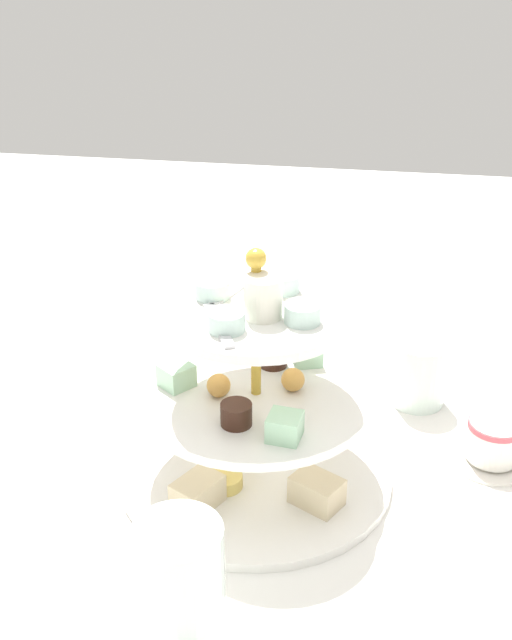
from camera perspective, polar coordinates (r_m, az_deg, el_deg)
ground_plane at (r=0.86m, az=0.00°, el=-11.13°), size 2.40×2.40×0.00m
tiered_serving_stand at (r=0.81m, az=-0.01°, el=-6.70°), size 0.29×0.29×0.26m
water_glass_tall_right at (r=0.64m, az=-5.43°, el=-19.40°), size 0.07×0.07×0.14m
water_glass_short_left at (r=0.98m, az=11.68°, el=-3.77°), size 0.06×0.06×0.08m
teacup_with_saucer at (r=0.90m, az=16.74°, el=-8.48°), size 0.09×0.09×0.05m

